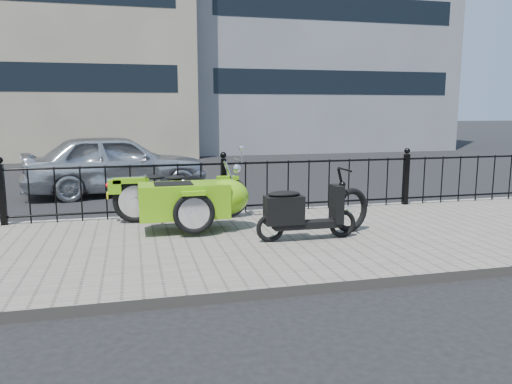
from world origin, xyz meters
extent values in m
plane|color=black|center=(0.00, 0.00, 0.00)|extent=(120.00, 120.00, 0.00)
cube|color=#666056|center=(0.00, -0.50, 0.06)|extent=(30.00, 3.80, 0.12)
cube|color=gray|center=(0.00, 1.44, 0.06)|extent=(30.00, 0.10, 0.12)
cylinder|color=black|center=(0.00, 1.30, 0.99)|extent=(14.00, 0.04, 0.04)
cylinder|color=black|center=(0.00, 1.30, 0.24)|extent=(14.00, 0.04, 0.04)
cube|color=black|center=(-3.50, 1.30, 0.60)|extent=(0.09, 0.09, 0.96)
cube|color=black|center=(0.00, 1.30, 0.60)|extent=(0.09, 0.09, 0.96)
sphere|color=black|center=(0.00, 1.30, 1.14)|extent=(0.11, 0.11, 0.11)
cube|color=black|center=(3.50, 1.30, 0.60)|extent=(0.09, 0.09, 0.96)
sphere|color=black|center=(3.50, 1.30, 1.14)|extent=(0.11, 0.11, 0.11)
cube|color=tan|center=(-6.00, 16.00, 6.00)|extent=(14.00, 8.00, 12.00)
cube|color=black|center=(7.00, 13.02, 3.00)|extent=(10.50, 0.06, 1.00)
cube|color=black|center=(7.00, 13.02, 6.00)|extent=(10.50, 0.06, 1.00)
torus|color=black|center=(0.00, 0.95, 0.46)|extent=(0.69, 0.09, 0.69)
torus|color=black|center=(-1.50, 0.95, 0.46)|extent=(0.69, 0.09, 0.69)
torus|color=black|center=(-0.70, -0.19, 0.46)|extent=(0.60, 0.08, 0.60)
cube|color=gray|center=(-0.75, 0.95, 0.48)|extent=(0.34, 0.22, 0.24)
cylinder|color=black|center=(-0.75, 0.95, 0.41)|extent=(1.40, 0.04, 0.04)
ellipsoid|color=black|center=(-0.63, 0.95, 0.72)|extent=(0.54, 0.29, 0.26)
cylinder|color=silver|center=(0.18, 0.95, 1.08)|extent=(0.03, 0.56, 0.03)
cylinder|color=silver|center=(0.06, 0.95, 0.77)|extent=(0.25, 0.04, 0.59)
sphere|color=silver|center=(0.16, 0.95, 0.95)|extent=(0.15, 0.15, 0.15)
cube|color=#6CB311|center=(0.00, 0.95, 0.79)|extent=(0.36, 0.12, 0.06)
cube|color=#6CB311|center=(-1.55, 0.95, 0.80)|extent=(0.55, 0.16, 0.08)
ellipsoid|color=black|center=(-0.85, 0.95, 0.82)|extent=(0.31, 0.22, 0.08)
ellipsoid|color=black|center=(-1.17, 0.95, 0.84)|extent=(0.31, 0.22, 0.08)
sphere|color=red|center=(-1.90, 0.95, 0.74)|extent=(0.07, 0.07, 0.07)
cube|color=yellow|center=(-1.92, 1.05, 0.56)|extent=(0.02, 0.14, 0.10)
cube|color=#6CB311|center=(-0.80, 0.20, 0.59)|extent=(1.30, 0.62, 0.50)
ellipsoid|color=#6CB311|center=(-0.15, 0.20, 0.61)|extent=(0.65, 0.60, 0.54)
cube|color=black|center=(-0.95, 0.20, 0.82)|extent=(0.55, 0.43, 0.06)
cube|color=#6CB311|center=(-0.70, -0.19, 0.76)|extent=(0.34, 0.11, 0.06)
torus|color=black|center=(1.34, -0.68, 0.32)|extent=(0.40, 0.07, 0.40)
torus|color=black|center=(0.28, -0.68, 0.32)|extent=(0.40, 0.07, 0.40)
cube|color=black|center=(0.81, -0.68, 0.33)|extent=(0.97, 0.21, 0.10)
cube|color=black|center=(0.47, -0.68, 0.56)|extent=(0.53, 0.25, 0.39)
ellipsoid|color=black|center=(0.47, -0.68, 0.78)|extent=(0.45, 0.23, 0.09)
cube|color=black|center=(1.25, -0.68, 0.60)|extent=(0.12, 0.29, 0.53)
cylinder|color=black|center=(1.32, -0.68, 0.89)|extent=(0.15, 0.04, 0.43)
cylinder|color=black|center=(1.35, -0.68, 1.09)|extent=(0.03, 0.43, 0.03)
torus|color=black|center=(1.57, -0.44, 0.45)|extent=(0.66, 0.31, 0.66)
imported|color=#B5B7BD|center=(-1.86, 4.65, 0.69)|extent=(4.29, 2.37, 1.38)
camera|label=1|loc=(-1.51, -7.07, 1.93)|focal=35.00mm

